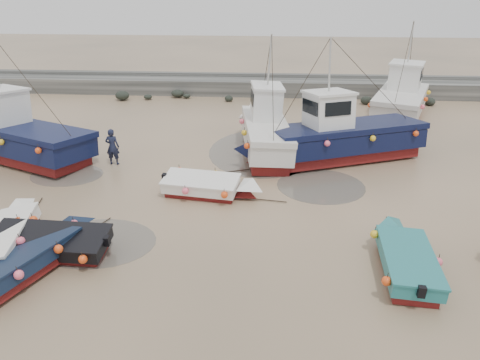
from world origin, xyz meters
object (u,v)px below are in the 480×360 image
object	(u,v)px
cabin_boat_0	(10,134)
cabin_boat_1	(264,128)
dinghy_0	(11,232)
dinghy_4	(40,240)
cabin_boat_3	(402,97)
dinghy_1	(30,256)
person	(114,164)
dinghy_5	(209,184)
cabin_boat_2	(336,137)
dinghy_2	(405,255)

from	to	relation	value
cabin_boat_0	cabin_boat_1	size ratio (longest dim) A/B	1.15
dinghy_0	dinghy_4	bearing A→B (deg)	-29.86
dinghy_4	cabin_boat_3	bearing A→B (deg)	-40.39
dinghy_1	person	size ratio (longest dim) A/B	3.26
cabin_boat_3	cabin_boat_1	bearing A→B (deg)	-119.65
dinghy_5	dinghy_4	bearing A→B (deg)	-37.77
cabin_boat_1	cabin_boat_3	distance (m)	11.87
cabin_boat_1	person	distance (m)	8.14
cabin_boat_2	dinghy_1	bearing A→B (deg)	112.53
dinghy_1	cabin_boat_0	bearing A→B (deg)	142.38
dinghy_0	dinghy_1	xyz separation A→B (m)	(1.44, -1.48, -0.00)
dinghy_0	dinghy_2	bearing A→B (deg)	-12.96
dinghy_0	dinghy_2	world-z (taller)	same
cabin_boat_1	cabin_boat_2	distance (m)	3.92
dinghy_1	person	distance (m)	9.44
dinghy_5	person	bearing A→B (deg)	-113.11
dinghy_4	cabin_boat_2	world-z (taller)	cabin_boat_2
dinghy_1	dinghy_0	bearing A→B (deg)	155.90
dinghy_1	dinghy_4	world-z (taller)	same
cabin_boat_0	cabin_boat_1	world-z (taller)	same
dinghy_1	cabin_boat_3	bearing A→B (deg)	71.11
dinghy_4	person	bearing A→B (deg)	2.74
dinghy_0	dinghy_4	size ratio (longest dim) A/B	0.94
dinghy_0	cabin_boat_2	size ratio (longest dim) A/B	0.56
cabin_boat_2	dinghy_0	bearing A→B (deg)	104.99
dinghy_2	person	world-z (taller)	dinghy_2
cabin_boat_0	cabin_boat_2	size ratio (longest dim) A/B	1.01
dinghy_5	cabin_boat_0	size ratio (longest dim) A/B	0.50
cabin_boat_1	person	xyz separation A→B (m)	(-7.65, -2.42, -1.36)
dinghy_0	cabin_boat_0	distance (m)	9.63
cabin_boat_0	cabin_boat_3	bearing A→B (deg)	-43.86
dinghy_2	cabin_boat_1	world-z (taller)	cabin_boat_1
dinghy_0	person	bearing A→B (deg)	70.93
cabin_boat_1	dinghy_4	bearing A→B (deg)	-132.20
dinghy_4	cabin_boat_3	world-z (taller)	cabin_boat_3
cabin_boat_0	dinghy_1	bearing A→B (deg)	-125.82
person	dinghy_1	bearing A→B (deg)	91.41
dinghy_4	cabin_boat_3	size ratio (longest dim) A/B	0.67
dinghy_0	cabin_boat_0	bearing A→B (deg)	107.20
cabin_boat_2	person	distance (m)	11.59
cabin_boat_1	cabin_boat_3	bearing A→B (deg)	31.96
dinghy_0	dinghy_4	world-z (taller)	same
dinghy_2	dinghy_0	bearing A→B (deg)	-178.97
dinghy_4	cabin_boat_1	world-z (taller)	cabin_boat_1
cabin_boat_1	cabin_boat_2	world-z (taller)	same
person	dinghy_2	bearing A→B (deg)	145.85
dinghy_2	cabin_boat_1	distance (m)	12.03
dinghy_2	cabin_boat_3	size ratio (longest dim) A/B	0.60
dinghy_4	dinghy_5	world-z (taller)	same
dinghy_1	dinghy_2	bearing A→B (deg)	25.92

